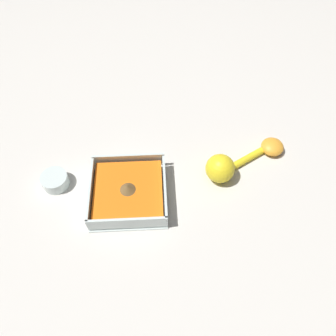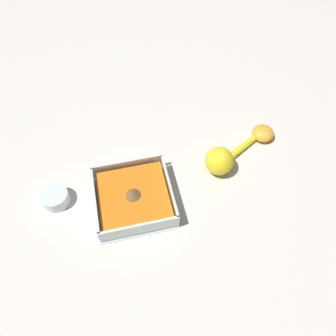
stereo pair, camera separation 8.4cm
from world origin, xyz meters
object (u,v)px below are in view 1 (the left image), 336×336
Objects in this scene: spice_bowl at (55,181)px; lemon_squeezer at (223,167)px; square_dish at (129,192)px; lemon_half at (272,147)px.

lemon_squeezer is (-0.43, -0.01, 0.02)m from spice_bowl.
square_dish reaches higher than lemon_half.
lemon_squeezer is (-0.24, -0.05, 0.02)m from square_dish.
square_dish is at bearing -17.38° from lemon_squeezer.
spice_bowl is 0.43m from lemon_squeezer.
lemon_half is (-0.39, -0.12, -0.00)m from square_dish.
spice_bowl is at bearing -13.06° from square_dish.
square_dish is at bearing 17.70° from lemon_half.
lemon_half is at bearing -172.03° from spice_bowl.
square_dish is 2.76× the size of spice_bowl.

